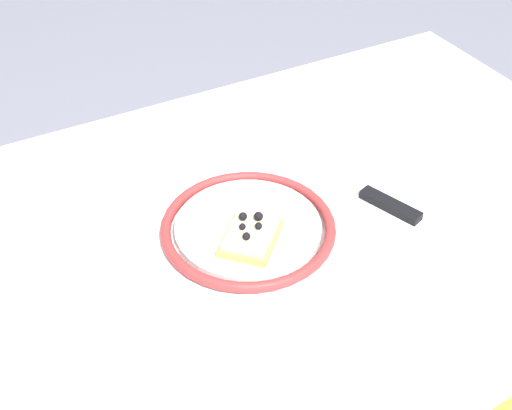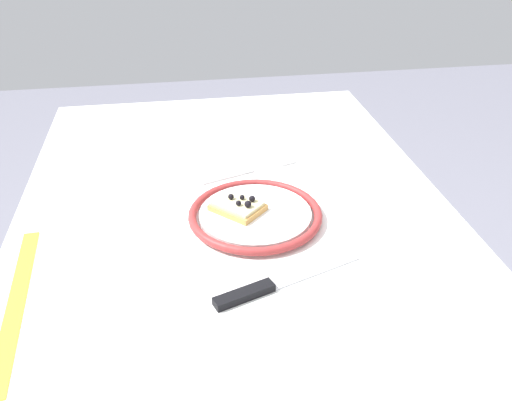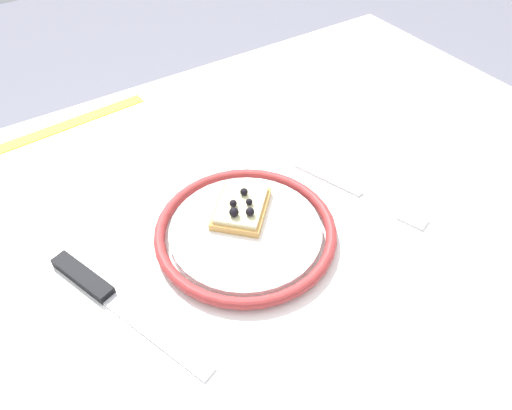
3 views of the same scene
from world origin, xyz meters
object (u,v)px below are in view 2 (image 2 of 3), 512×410
object	(u,v)px
pizza_slice_near	(236,206)
knife	(265,288)
fork	(252,171)
dining_table	(240,268)
plate	(256,215)
measuring_tape	(16,301)

from	to	relation	value
pizza_slice_near	knife	xyz separation A→B (m)	(0.19, 0.01, -0.02)
knife	fork	bearing A→B (deg)	174.17
dining_table	knife	distance (m)	0.21
plate	measuring_tape	distance (m)	0.39
pizza_slice_near	fork	world-z (taller)	pizza_slice_near
plate	measuring_tape	size ratio (longest dim) A/B	0.67
plate	pizza_slice_near	xyz separation A→B (m)	(-0.01, -0.03, 0.01)
pizza_slice_near	fork	bearing A→B (deg)	162.45
knife	dining_table	bearing A→B (deg)	-176.08
knife	fork	distance (m)	0.36
fork	measuring_tape	distance (m)	0.50
knife	fork	size ratio (longest dim) A/B	1.19
dining_table	pizza_slice_near	xyz separation A→B (m)	(-0.01, -0.00, 0.12)
plate	knife	world-z (taller)	plate
plate	knife	size ratio (longest dim) A/B	0.98
pizza_slice_near	measuring_tape	world-z (taller)	pizza_slice_near
dining_table	pizza_slice_near	bearing A→B (deg)	-169.17
dining_table	pizza_slice_near	size ratio (longest dim) A/B	11.46
plate	measuring_tape	bearing A→B (deg)	-67.41
plate	knife	xyz separation A→B (m)	(0.18, -0.02, -0.00)
plate	knife	distance (m)	0.18
plate	pizza_slice_near	bearing A→B (deg)	-113.46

